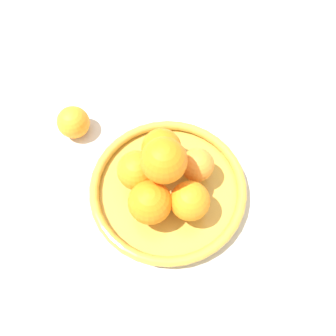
{
  "coord_description": "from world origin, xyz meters",
  "views": [
    {
      "loc": [
        -0.06,
        -0.25,
        0.61
      ],
      "look_at": [
        0.0,
        0.0,
        0.1
      ],
      "focal_mm": 35.0,
      "sensor_mm": 36.0,
      "label": 1
    }
  ],
  "objects": [
    {
      "name": "orange_pile",
      "position": [
        -0.01,
        -0.0,
        0.08
      ],
      "size": [
        0.18,
        0.19,
        0.14
      ],
      "color": "orange",
      "rests_on": "fruit_bowl"
    },
    {
      "name": "stray_orange",
      "position": [
        -0.17,
        0.19,
        0.03
      ],
      "size": [
        0.07,
        0.07,
        0.07
      ],
      "primitive_type": "sphere",
      "color": "orange",
      "rests_on": "ground_plane"
    },
    {
      "name": "fruit_bowl",
      "position": [
        0.0,
        0.0,
        0.02
      ],
      "size": [
        0.31,
        0.31,
        0.03
      ],
      "color": "gold",
      "rests_on": "ground_plane"
    },
    {
      "name": "ground_plane",
      "position": [
        0.0,
        0.0,
        0.0
      ],
      "size": [
        4.0,
        4.0,
        0.0
      ],
      "primitive_type": "plane",
      "color": "beige"
    }
  ]
}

